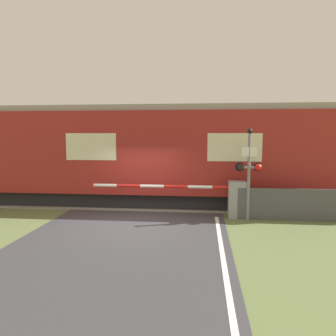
{
  "coord_description": "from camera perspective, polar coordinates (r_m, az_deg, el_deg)",
  "views": [
    {
      "loc": [
        2.18,
        -10.44,
        2.92
      ],
      "look_at": [
        0.88,
        1.67,
        1.68
      ],
      "focal_mm": 35.0,
      "sensor_mm": 36.0,
      "label": 1
    }
  ],
  "objects": [
    {
      "name": "signal_post",
      "position": [
        11.45,
        13.92,
        -0.06
      ],
      "size": [
        0.9,
        0.26,
        3.12
      ],
      "color": "gray",
      "rests_on": "ground_plane"
    },
    {
      "name": "train",
      "position": [
        14.3,
        -11.36,
        2.36
      ],
      "size": [
        19.79,
        2.84,
        4.07
      ],
      "color": "black",
      "rests_on": "ground_plane"
    },
    {
      "name": "crossing_barrier",
      "position": [
        11.75,
        9.94,
        -5.05
      ],
      "size": [
        5.56,
        0.44,
        1.3
      ],
      "color": "gray",
      "rests_on": "ground_plane"
    },
    {
      "name": "roadside_fence",
      "position": [
        12.02,
        22.07,
        -5.97
      ],
      "size": [
        4.2,
        0.06,
        1.1
      ],
      "color": "#4C4C51",
      "rests_on": "ground_plane"
    },
    {
      "name": "track_bed",
      "position": [
        14.09,
        -2.91,
        -6.04
      ],
      "size": [
        36.0,
        3.2,
        0.13
      ],
      "color": "gray",
      "rests_on": "ground_plane"
    },
    {
      "name": "ground_plane",
      "position": [
        11.06,
        -5.53,
        -9.5
      ],
      "size": [
        80.0,
        80.0,
        0.0
      ],
      "primitive_type": "plane",
      "color": "#5B6B3D"
    }
  ]
}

